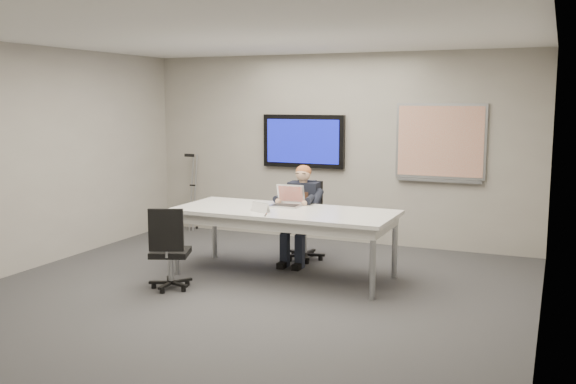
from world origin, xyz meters
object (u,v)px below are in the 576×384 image
at_px(office_chair_near, 170,264).
at_px(laptop, 288,201).
at_px(conference_table, 284,217).
at_px(office_chair_far, 305,235).
at_px(seated_person, 299,224).

bearing_deg(office_chair_near, laptop, -146.40).
bearing_deg(laptop, conference_table, -77.16).
bearing_deg(laptop, office_chair_near, -126.20).
relative_size(conference_table, office_chair_far, 2.57).
relative_size(office_chair_far, seated_person, 0.81).
relative_size(conference_table, laptop, 7.29).
distance_m(conference_table, laptop, 0.33).
xyz_separation_m(conference_table, office_chair_far, (-0.08, 0.89, -0.40)).
bearing_deg(seated_person, office_chair_near, -121.64).
relative_size(conference_table, office_chair_near, 2.81).
xyz_separation_m(conference_table, laptop, (-0.07, 0.28, 0.16)).
distance_m(office_chair_far, laptop, 0.83).
bearing_deg(laptop, office_chair_far, 89.25).
height_order(office_chair_near, laptop, laptop).
height_order(office_chair_far, laptop, laptop).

